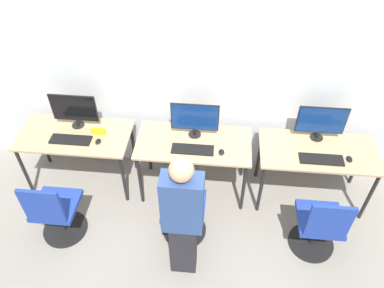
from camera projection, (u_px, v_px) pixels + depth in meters
The scene contains 19 objects.
ground_plane at pixel (191, 208), 4.40m from camera, with size 20.00×20.00×0.00m, color gray.
wall_back at pixel (198, 70), 3.99m from camera, with size 12.00×0.05×2.80m.
desk_left at pixel (76, 140), 4.26m from camera, with size 1.26×0.63×0.76m.
monitor_left at pixel (74, 109), 4.16m from camera, with size 0.52×0.14×0.42m.
keyboard_left at pixel (71, 140), 4.12m from camera, with size 0.45×0.15×0.02m.
mouse_left at pixel (98, 141), 4.09m from camera, with size 0.06×0.09×0.03m.
office_chair_left at pixel (56, 213), 3.88m from camera, with size 0.48×0.48×0.91m.
desk_center at pixel (194, 148), 4.16m from camera, with size 1.26×0.63×0.76m.
monitor_center at pixel (195, 119), 4.04m from camera, with size 0.52×0.14×0.42m.
keyboard_center at pixel (193, 149), 4.01m from camera, with size 0.45×0.15×0.02m.
mouse_center at pixel (221, 152), 3.97m from camera, with size 0.06×0.09×0.03m.
office_chair_center at pixel (183, 214), 3.87m from camera, with size 0.48×0.48×0.91m.
person_center at pixel (183, 217), 3.29m from camera, with size 0.36×0.20×1.54m.
desk_right at pixel (317, 156), 4.07m from camera, with size 1.26×0.63×0.76m.
monitor_right at pixel (321, 122), 4.00m from camera, with size 0.52×0.14×0.42m.
keyboard_right at pixel (321, 159), 3.90m from camera, with size 0.45×0.15×0.02m.
mouse_right at pixel (349, 159), 3.90m from camera, with size 0.06×0.09×0.03m.
office_chair_right at pixel (319, 228), 3.75m from camera, with size 0.48×0.48×0.91m.
placard_left at pixel (98, 131), 4.18m from camera, with size 0.16×0.03×0.08m.
Camera 1 is at (0.27, -2.68, 3.56)m, focal length 35.00 mm.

